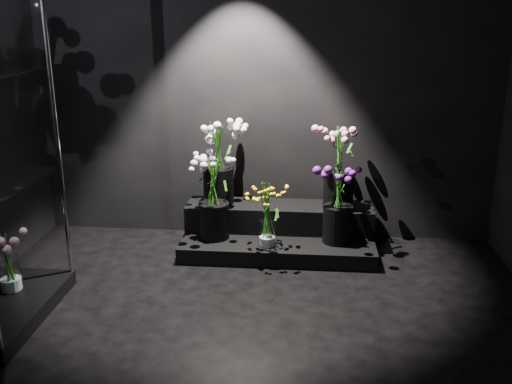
# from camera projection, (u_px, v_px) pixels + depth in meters

# --- Properties ---
(floor) EXTENTS (4.00, 4.00, 0.00)m
(floor) POSITION_uv_depth(u_px,v_px,m) (239.00, 359.00, 3.37)
(floor) COLOR black
(floor) RESTS_ON ground
(wall_back) EXTENTS (4.00, 0.00, 4.00)m
(wall_back) POSITION_uv_depth(u_px,v_px,m) (265.00, 80.00, 4.84)
(wall_back) COLOR black
(wall_back) RESTS_ON floor
(wall_front) EXTENTS (4.00, 0.00, 4.00)m
(wall_front) POSITION_uv_depth(u_px,v_px,m) (105.00, 335.00, 1.04)
(wall_front) COLOR black
(wall_front) RESTS_ON floor
(display_riser) EXTENTS (1.61, 0.72, 0.36)m
(display_riser) POSITION_uv_depth(u_px,v_px,m) (278.00, 231.00, 4.90)
(display_riser) COLOR black
(display_riser) RESTS_ON floor
(bouquet_orange_bells) EXTENTS (0.34, 0.34, 0.54)m
(bouquet_orange_bells) POSITION_uv_depth(u_px,v_px,m) (267.00, 214.00, 4.55)
(bouquet_orange_bells) COLOR white
(bouquet_orange_bells) RESTS_ON display_riser
(bouquet_lilac) EXTENTS (0.41, 0.41, 0.72)m
(bouquet_lilac) POSITION_uv_depth(u_px,v_px,m) (214.00, 191.00, 4.68)
(bouquet_lilac) COLOR black
(bouquet_lilac) RESTS_ON display_riser
(bouquet_purple) EXTENTS (0.41, 0.41, 0.67)m
(bouquet_purple) POSITION_uv_depth(u_px,v_px,m) (339.00, 199.00, 4.61)
(bouquet_purple) COLOR black
(bouquet_purple) RESTS_ON display_riser
(bouquet_cream_roses) EXTENTS (0.45, 0.45, 0.72)m
(bouquet_cream_roses) POSITION_uv_depth(u_px,v_px,m) (218.00, 157.00, 4.86)
(bouquet_cream_roses) COLOR black
(bouquet_cream_roses) RESTS_ON display_riser
(bouquet_pink_roses) EXTENTS (0.44, 0.44, 0.70)m
(bouquet_pink_roses) POSITION_uv_depth(u_px,v_px,m) (340.00, 163.00, 4.73)
(bouquet_pink_roses) COLOR black
(bouquet_pink_roses) RESTS_ON display_riser
(bouquet_case_base_pink) EXTENTS (0.36, 0.36, 0.43)m
(bouquet_case_base_pink) POSITION_uv_depth(u_px,v_px,m) (8.00, 259.00, 3.90)
(bouquet_case_base_pink) COLOR white
(bouquet_case_base_pink) RESTS_ON display_case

